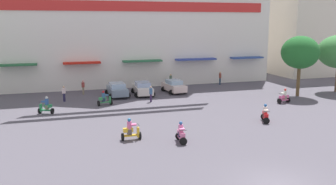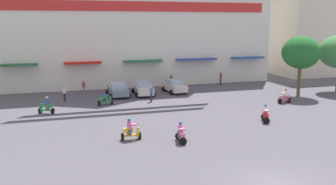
{
  "view_description": "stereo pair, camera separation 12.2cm",
  "coord_description": "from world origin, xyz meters",
  "px_view_note": "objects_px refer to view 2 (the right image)",
  "views": [
    {
      "loc": [
        -10.42,
        -14.89,
        8.11
      ],
      "look_at": [
        -2.07,
        12.02,
        2.71
      ],
      "focal_mm": 39.45,
      "sensor_mm": 36.0,
      "label": 1
    },
    {
      "loc": [
        -10.3,
        -14.93,
        8.11
      ],
      "look_at": [
        -2.07,
        12.02,
        2.71
      ],
      "focal_mm": 39.45,
      "sensor_mm": 36.0,
      "label": 2
    }
  ],
  "objects_px": {
    "plaza_tree_3": "(301,53)",
    "pedestrian_4": "(221,77)",
    "scooter_rider_3": "(285,97)",
    "scooter_rider_0": "(46,106)",
    "scooter_rider_1": "(131,131)",
    "pedestrian_0": "(84,86)",
    "pedestrian_2": "(64,93)",
    "scooter_rider_2": "(105,99)",
    "pedestrian_3": "(171,80)",
    "parked_car_2": "(175,86)",
    "parked_car_0": "(118,90)",
    "parked_car_1": "(143,88)",
    "scooter_rider_4": "(265,115)",
    "pedestrian_1": "(151,93)",
    "scooter_rider_5": "(181,134)"
  },
  "relations": [
    {
      "from": "scooter_rider_2",
      "to": "pedestrian_3",
      "type": "xyz_separation_m",
      "value": [
        9.43,
        8.05,
        0.33
      ]
    },
    {
      "from": "scooter_rider_1",
      "to": "pedestrian_1",
      "type": "xyz_separation_m",
      "value": [
        4.51,
        11.73,
        0.29
      ]
    },
    {
      "from": "pedestrian_4",
      "to": "scooter_rider_3",
      "type": "bearing_deg",
      "value": -83.21
    },
    {
      "from": "scooter_rider_0",
      "to": "pedestrian_3",
      "type": "relative_size",
      "value": 0.97
    },
    {
      "from": "parked_car_1",
      "to": "plaza_tree_3",
      "type": "bearing_deg",
      "value": -18.8
    },
    {
      "from": "pedestrian_1",
      "to": "pedestrian_4",
      "type": "height_order",
      "value": "pedestrian_4"
    },
    {
      "from": "scooter_rider_2",
      "to": "pedestrian_0",
      "type": "distance_m",
      "value": 6.43
    },
    {
      "from": "parked_car_2",
      "to": "pedestrian_3",
      "type": "distance_m",
      "value": 3.82
    },
    {
      "from": "parked_car_0",
      "to": "parked_car_2",
      "type": "bearing_deg",
      "value": 2.25
    },
    {
      "from": "parked_car_0",
      "to": "parked_car_2",
      "type": "relative_size",
      "value": 1.06
    },
    {
      "from": "scooter_rider_0",
      "to": "scooter_rider_1",
      "type": "xyz_separation_m",
      "value": [
        5.76,
        -9.63,
        -0.01
      ]
    },
    {
      "from": "parked_car_0",
      "to": "scooter_rider_2",
      "type": "height_order",
      "value": "parked_car_0"
    },
    {
      "from": "scooter_rider_1",
      "to": "scooter_rider_2",
      "type": "distance_m",
      "value": 11.51
    },
    {
      "from": "scooter_rider_1",
      "to": "pedestrian_3",
      "type": "distance_m",
      "value": 21.59
    },
    {
      "from": "pedestrian_2",
      "to": "pedestrian_3",
      "type": "xyz_separation_m",
      "value": [
        13.19,
        5.04,
        0.02
      ]
    },
    {
      "from": "parked_car_1",
      "to": "pedestrian_3",
      "type": "relative_size",
      "value": 2.59
    },
    {
      "from": "plaza_tree_3",
      "to": "pedestrian_4",
      "type": "distance_m",
      "value": 11.33
    },
    {
      "from": "parked_car_1",
      "to": "scooter_rider_0",
      "type": "height_order",
      "value": "scooter_rider_0"
    },
    {
      "from": "parked_car_2",
      "to": "scooter_rider_5",
      "type": "bearing_deg",
      "value": -106.65
    },
    {
      "from": "pedestrian_2",
      "to": "parked_car_0",
      "type": "bearing_deg",
      "value": 10.33
    },
    {
      "from": "plaza_tree_3",
      "to": "scooter_rider_1",
      "type": "height_order",
      "value": "plaza_tree_3"
    },
    {
      "from": "scooter_rider_2",
      "to": "pedestrian_3",
      "type": "relative_size",
      "value": 0.91
    },
    {
      "from": "scooter_rider_3",
      "to": "pedestrian_2",
      "type": "bearing_deg",
      "value": 160.93
    },
    {
      "from": "parked_car_1",
      "to": "pedestrian_1",
      "type": "bearing_deg",
      "value": -90.36
    },
    {
      "from": "pedestrian_0",
      "to": "parked_car_2",
      "type": "bearing_deg",
      "value": -10.6
    },
    {
      "from": "scooter_rider_3",
      "to": "scooter_rider_4",
      "type": "distance_m",
      "value": 8.1
    },
    {
      "from": "parked_car_2",
      "to": "scooter_rider_0",
      "type": "xyz_separation_m",
      "value": [
        -14.12,
        -6.19,
        -0.1
      ]
    },
    {
      "from": "scooter_rider_4",
      "to": "plaza_tree_3",
      "type": "bearing_deg",
      "value": 42.12
    },
    {
      "from": "plaza_tree_3",
      "to": "parked_car_0",
      "type": "distance_m",
      "value": 20.48
    },
    {
      "from": "parked_car_1",
      "to": "scooter_rider_3",
      "type": "distance_m",
      "value": 15.24
    },
    {
      "from": "scooter_rider_4",
      "to": "pedestrian_0",
      "type": "height_order",
      "value": "pedestrian_0"
    },
    {
      "from": "scooter_rider_2",
      "to": "scooter_rider_3",
      "type": "relative_size",
      "value": 1.01
    },
    {
      "from": "pedestrian_0",
      "to": "pedestrian_2",
      "type": "height_order",
      "value": "pedestrian_2"
    },
    {
      "from": "pedestrian_0",
      "to": "pedestrian_4",
      "type": "relative_size",
      "value": 0.95
    },
    {
      "from": "scooter_rider_4",
      "to": "scooter_rider_5",
      "type": "bearing_deg",
      "value": -160.52
    },
    {
      "from": "parked_car_0",
      "to": "parked_car_1",
      "type": "xyz_separation_m",
      "value": [
        2.87,
        -0.1,
        -0.0
      ]
    },
    {
      "from": "pedestrian_2",
      "to": "pedestrian_0",
      "type": "bearing_deg",
      "value": 55.7
    },
    {
      "from": "parked_car_2",
      "to": "pedestrian_3",
      "type": "bearing_deg",
      "value": 78.2
    },
    {
      "from": "parked_car_0",
      "to": "pedestrian_1",
      "type": "bearing_deg",
      "value": -53.38
    },
    {
      "from": "scooter_rider_5",
      "to": "pedestrian_0",
      "type": "xyz_separation_m",
      "value": [
        -5.02,
        19.28,
        0.34
      ]
    },
    {
      "from": "scooter_rider_4",
      "to": "pedestrian_4",
      "type": "relative_size",
      "value": 0.91
    },
    {
      "from": "scooter_rider_1",
      "to": "scooter_rider_0",
      "type": "bearing_deg",
      "value": 120.88
    },
    {
      "from": "scooter_rider_2",
      "to": "pedestrian_1",
      "type": "xyz_separation_m",
      "value": [
        4.79,
        0.22,
        0.33
      ]
    },
    {
      "from": "pedestrian_1",
      "to": "pedestrian_3",
      "type": "height_order",
      "value": "pedestrian_3"
    },
    {
      "from": "scooter_rider_5",
      "to": "pedestrian_0",
      "type": "height_order",
      "value": "pedestrian_0"
    },
    {
      "from": "plaza_tree_3",
      "to": "pedestrian_3",
      "type": "relative_size",
      "value": 4.0
    },
    {
      "from": "scooter_rider_4",
      "to": "pedestrian_1",
      "type": "height_order",
      "value": "pedestrian_1"
    },
    {
      "from": "plaza_tree_3",
      "to": "scooter_rider_3",
      "type": "distance_m",
      "value": 6.2
    },
    {
      "from": "scooter_rider_1",
      "to": "scooter_rider_3",
      "type": "relative_size",
      "value": 1.05
    },
    {
      "from": "scooter_rider_3",
      "to": "pedestrian_1",
      "type": "relative_size",
      "value": 0.91
    }
  ]
}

